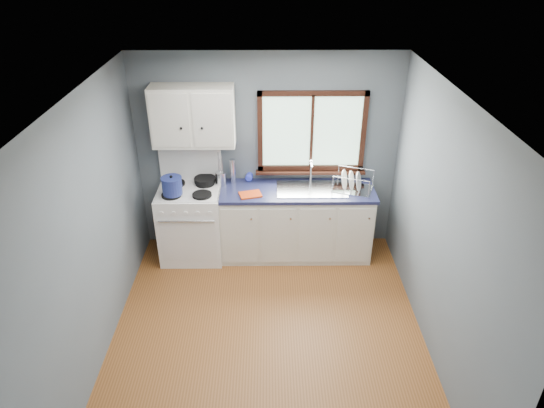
{
  "coord_description": "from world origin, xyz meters",
  "views": [
    {
      "loc": [
        0.01,
        -3.71,
        3.64
      ],
      "look_at": [
        0.05,
        0.9,
        1.05
      ],
      "focal_mm": 32.0,
      "sensor_mm": 36.0,
      "label": 1
    }
  ],
  "objects_px": {
    "utensil_crock": "(221,178)",
    "stockpot": "(172,186)",
    "skillet": "(205,180)",
    "thermos": "(233,171)",
    "dish_rack": "(352,185)",
    "gas_range": "(192,221)",
    "sink": "(311,194)",
    "base_cabinets": "(296,225)"
  },
  "relations": [
    {
      "from": "sink",
      "to": "utensil_crock",
      "type": "bearing_deg",
      "value": 172.73
    },
    {
      "from": "stockpot",
      "to": "utensil_crock",
      "type": "distance_m",
      "value": 0.63
    },
    {
      "from": "utensil_crock",
      "to": "dish_rack",
      "type": "bearing_deg",
      "value": -5.17
    },
    {
      "from": "skillet",
      "to": "stockpot",
      "type": "xyz_separation_m",
      "value": [
        -0.34,
        -0.31,
        0.08
      ]
    },
    {
      "from": "gas_range",
      "to": "utensil_crock",
      "type": "bearing_deg",
      "value": 22.78
    },
    {
      "from": "base_cabinets",
      "to": "sink",
      "type": "xyz_separation_m",
      "value": [
        0.18,
        -0.0,
        0.45
      ]
    },
    {
      "from": "thermos",
      "to": "base_cabinets",
      "type": "bearing_deg",
      "value": -14.05
    },
    {
      "from": "thermos",
      "to": "skillet",
      "type": "bearing_deg",
      "value": -170.92
    },
    {
      "from": "skillet",
      "to": "thermos",
      "type": "relative_size",
      "value": 1.35
    },
    {
      "from": "dish_rack",
      "to": "utensil_crock",
      "type": "bearing_deg",
      "value": -165.65
    },
    {
      "from": "gas_range",
      "to": "sink",
      "type": "height_order",
      "value": "gas_range"
    },
    {
      "from": "skillet",
      "to": "stockpot",
      "type": "distance_m",
      "value": 0.47
    },
    {
      "from": "base_cabinets",
      "to": "stockpot",
      "type": "bearing_deg",
      "value": -173.34
    },
    {
      "from": "sink",
      "to": "dish_rack",
      "type": "height_order",
      "value": "sink"
    },
    {
      "from": "thermos",
      "to": "dish_rack",
      "type": "height_order",
      "value": "thermos"
    },
    {
      "from": "sink",
      "to": "thermos",
      "type": "relative_size",
      "value": 2.71
    },
    {
      "from": "gas_range",
      "to": "sink",
      "type": "relative_size",
      "value": 1.62
    },
    {
      "from": "sink",
      "to": "utensil_crock",
      "type": "height_order",
      "value": "utensil_crock"
    },
    {
      "from": "utensil_crock",
      "to": "thermos",
      "type": "relative_size",
      "value": 1.35
    },
    {
      "from": "sink",
      "to": "thermos",
      "type": "xyz_separation_m",
      "value": [
        -0.96,
        0.2,
        0.22
      ]
    },
    {
      "from": "utensil_crock",
      "to": "thermos",
      "type": "xyz_separation_m",
      "value": [
        0.14,
        0.06,
        0.07
      ]
    },
    {
      "from": "stockpot",
      "to": "dish_rack",
      "type": "relative_size",
      "value": 0.57
    },
    {
      "from": "gas_range",
      "to": "dish_rack",
      "type": "xyz_separation_m",
      "value": [
        1.97,
        0.02,
        0.49
      ]
    },
    {
      "from": "skillet",
      "to": "utensil_crock",
      "type": "xyz_separation_m",
      "value": [
        0.2,
        -0.0,
        0.02
      ]
    },
    {
      "from": "skillet",
      "to": "utensil_crock",
      "type": "distance_m",
      "value": 0.2
    },
    {
      "from": "utensil_crock",
      "to": "stockpot",
      "type": "bearing_deg",
      "value": -150.04
    },
    {
      "from": "utensil_crock",
      "to": "skillet",
      "type": "bearing_deg",
      "value": 179.76
    },
    {
      "from": "gas_range",
      "to": "stockpot",
      "type": "distance_m",
      "value": 0.61
    },
    {
      "from": "skillet",
      "to": "dish_rack",
      "type": "xyz_separation_m",
      "value": [
        1.79,
        -0.14,
        -0.0
      ]
    },
    {
      "from": "stockpot",
      "to": "thermos",
      "type": "relative_size",
      "value": 1.0
    },
    {
      "from": "skillet",
      "to": "thermos",
      "type": "height_order",
      "value": "thermos"
    },
    {
      "from": "gas_range",
      "to": "stockpot",
      "type": "relative_size",
      "value": 4.38
    },
    {
      "from": "gas_range",
      "to": "utensil_crock",
      "type": "xyz_separation_m",
      "value": [
        0.38,
        0.16,
        0.51
      ]
    },
    {
      "from": "stockpot",
      "to": "base_cabinets",
      "type": "bearing_deg",
      "value": 6.66
    },
    {
      "from": "gas_range",
      "to": "utensil_crock",
      "type": "distance_m",
      "value": 0.66
    },
    {
      "from": "utensil_crock",
      "to": "base_cabinets",
      "type": "bearing_deg",
      "value": -8.64
    },
    {
      "from": "base_cabinets",
      "to": "sink",
      "type": "bearing_deg",
      "value": -0.13
    },
    {
      "from": "base_cabinets",
      "to": "sink",
      "type": "height_order",
      "value": "sink"
    },
    {
      "from": "dish_rack",
      "to": "base_cabinets",
      "type": "bearing_deg",
      "value": -160.77
    },
    {
      "from": "utensil_crock",
      "to": "sink",
      "type": "bearing_deg",
      "value": -7.27
    },
    {
      "from": "gas_range",
      "to": "sink",
      "type": "bearing_deg",
      "value": 0.71
    },
    {
      "from": "base_cabinets",
      "to": "skillet",
      "type": "relative_size",
      "value": 4.42
    }
  ]
}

